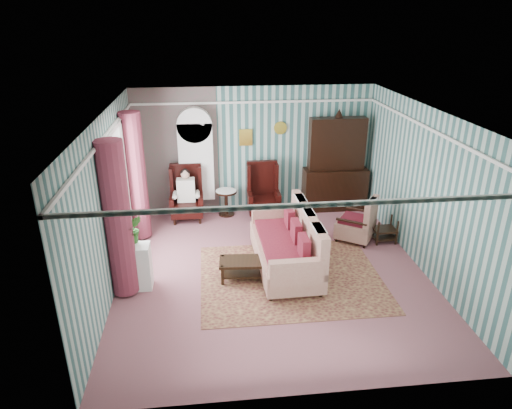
{
  "coord_description": "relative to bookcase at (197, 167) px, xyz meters",
  "views": [
    {
      "loc": [
        -1.09,
        -7.21,
        4.38
      ],
      "look_at": [
        -0.23,
        0.6,
        1.07
      ],
      "focal_mm": 32.0,
      "sensor_mm": 36.0,
      "label": 1
    }
  ],
  "objects": [
    {
      "name": "potted_plant_c",
      "position": [
        -1.09,
        -3.06,
        -0.13
      ],
      "size": [
        0.22,
        0.22,
        0.37
      ],
      "primitive_type": "imported",
      "rotation": [
        0.0,
        0.0,
        0.07
      ],
      "color": "#26591C",
      "rests_on": "plant_stand"
    },
    {
      "name": "floor",
      "position": [
        1.35,
        -2.84,
        -1.12
      ],
      "size": [
        6.0,
        6.0,
        0.0
      ],
      "primitive_type": "plane",
      "color": "#975860",
      "rests_on": "ground"
    },
    {
      "name": "coffee_table",
      "position": [
        0.84,
        -3.08,
        -0.93
      ],
      "size": [
        0.93,
        0.52,
        0.37
      ],
      "primitive_type": "cube",
      "rotation": [
        0.0,
        0.0,
        -0.07
      ],
      "color": "black",
      "rests_on": "floor"
    },
    {
      "name": "floral_armchair",
      "position": [
        3.25,
        -1.79,
        -0.67
      ],
      "size": [
        1.05,
        1.06,
        0.9
      ],
      "primitive_type": "cube",
      "rotation": [
        0.0,
        0.0,
        0.98
      ],
      "color": "beige",
      "rests_on": "floor"
    },
    {
      "name": "bookcase",
      "position": [
        0.0,
        0.0,
        0.0
      ],
      "size": [
        0.8,
        0.28,
        2.24
      ],
      "primitive_type": "cube",
      "color": "white",
      "rests_on": "floor"
    },
    {
      "name": "seated_woman",
      "position": [
        -0.25,
        -0.39,
        -0.53
      ],
      "size": [
        0.44,
        0.4,
        1.18
      ],
      "primitive_type": null,
      "color": "silver",
      "rests_on": "floor"
    },
    {
      "name": "rug",
      "position": [
        1.65,
        -3.14,
        -1.11
      ],
      "size": [
        3.2,
        2.6,
        0.01
      ],
      "primitive_type": "cube",
      "color": "#4E211A",
      "rests_on": "floor"
    },
    {
      "name": "round_side_table",
      "position": [
        0.65,
        -0.24,
        -0.82
      ],
      "size": [
        0.5,
        0.5,
        0.6
      ],
      "primitive_type": "cylinder",
      "color": "black",
      "rests_on": "floor"
    },
    {
      "name": "plant_stand",
      "position": [
        -1.05,
        -3.14,
        -0.72
      ],
      "size": [
        0.55,
        0.35,
        0.8
      ],
      "primitive_type": "cube",
      "color": "silver",
      "rests_on": "floor"
    },
    {
      "name": "nest_table",
      "position": [
        3.82,
        -1.94,
        -0.85
      ],
      "size": [
        0.45,
        0.38,
        0.54
      ],
      "primitive_type": "cube",
      "color": "black",
      "rests_on": "floor"
    },
    {
      "name": "potted_plant_a",
      "position": [
        -1.12,
        -3.26,
        -0.09
      ],
      "size": [
        0.41,
        0.36,
        0.45
      ],
      "primitive_type": "imported",
      "rotation": [
        0.0,
        0.0,
        -0.0
      ],
      "color": "#225B1C",
      "rests_on": "plant_stand"
    },
    {
      "name": "dresser_hutch",
      "position": [
        3.25,
        -0.12,
        0.06
      ],
      "size": [
        1.5,
        0.56,
        2.36
      ],
      "primitive_type": "cube",
      "color": "black",
      "rests_on": "floor"
    },
    {
      "name": "sofa",
      "position": [
        1.59,
        -2.79,
        -0.65
      ],
      "size": [
        1.05,
        2.29,
        0.94
      ],
      "primitive_type": "cube",
      "rotation": [
        0.0,
        0.0,
        1.6
      ],
      "color": "beige",
      "rests_on": "floor"
    },
    {
      "name": "potted_plant_b",
      "position": [
        -1.02,
        -3.0,
        -0.07
      ],
      "size": [
        0.32,
        0.28,
        0.5
      ],
      "primitive_type": "imported",
      "rotation": [
        0.0,
        0.0,
        0.27
      ],
      "color": "#1B581B",
      "rests_on": "plant_stand"
    },
    {
      "name": "wingback_right",
      "position": [
        1.5,
        -0.39,
        -0.5
      ],
      "size": [
        0.76,
        0.8,
        1.25
      ],
      "primitive_type": "cube",
      "color": "black",
      "rests_on": "floor"
    },
    {
      "name": "wingback_left",
      "position": [
        -0.25,
        -0.39,
        -0.5
      ],
      "size": [
        0.76,
        0.8,
        1.25
      ],
      "primitive_type": "cube",
      "color": "black",
      "rests_on": "floor"
    },
    {
      "name": "room_shell",
      "position": [
        0.73,
        -2.66,
        0.89
      ],
      "size": [
        5.53,
        6.02,
        2.91
      ],
      "color": "#36635F",
      "rests_on": "ground"
    }
  ]
}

